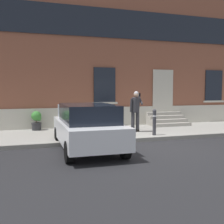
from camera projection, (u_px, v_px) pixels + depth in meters
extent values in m
plane|color=#232326|center=(155.00, 146.00, 9.47)|extent=(80.00, 80.00, 0.00)
cube|color=#99968E|center=(126.00, 132.00, 12.12)|extent=(24.00, 3.60, 0.15)
cube|color=gray|center=(144.00, 140.00, 10.35)|extent=(24.00, 0.12, 0.15)
cube|color=brown|center=(110.00, 55.00, 14.20)|extent=(24.00, 1.40, 7.50)
cube|color=#BCB7A8|center=(114.00, 118.00, 13.77)|extent=(24.00, 0.08, 1.10)
cube|color=#1E472D|center=(163.00, 92.00, 14.48)|extent=(1.00, 0.08, 2.10)
cube|color=#BCB7A8|center=(163.00, 91.00, 14.45)|extent=(1.16, 0.06, 2.24)
cube|color=black|center=(105.00, 85.00, 13.48)|extent=(1.10, 0.06, 1.70)
cube|color=#BCB7A8|center=(105.00, 103.00, 13.53)|extent=(1.30, 0.12, 0.10)
cube|color=black|center=(214.00, 85.00, 15.41)|extent=(1.10, 0.06, 1.70)
cube|color=#BCB7A8|center=(214.00, 101.00, 15.46)|extent=(1.30, 0.12, 0.10)
cube|color=black|center=(114.00, 23.00, 13.39)|extent=(16.80, 0.06, 1.40)
cube|color=#9E998E|center=(173.00, 125.00, 13.57)|extent=(1.95, 0.32, 0.16)
cube|color=#9E998E|center=(170.00, 122.00, 13.87)|extent=(1.95, 0.32, 0.32)
cube|color=#9E998E|center=(166.00, 120.00, 14.17)|extent=(1.95, 0.32, 0.48)
cube|color=#9E998E|center=(163.00, 118.00, 14.46)|extent=(1.95, 0.32, 0.64)
cube|color=white|center=(87.00, 131.00, 8.83)|extent=(1.78, 4.02, 0.64)
cube|color=black|center=(88.00, 113.00, 8.64)|extent=(1.56, 2.41, 0.56)
cube|color=black|center=(77.00, 129.00, 10.77)|extent=(1.66, 0.11, 0.20)
cube|color=yellow|center=(77.00, 125.00, 10.75)|extent=(0.52, 0.02, 0.12)
cube|color=#B21414|center=(57.00, 119.00, 10.51)|extent=(0.16, 0.04, 0.18)
cube|color=#B21414|center=(95.00, 118.00, 10.95)|extent=(0.16, 0.04, 0.18)
cube|color=white|center=(78.00, 112.00, 10.46)|extent=(1.49, 0.07, 0.60)
cylinder|color=black|center=(69.00, 152.00, 7.29)|extent=(0.21, 0.60, 0.60)
cylinder|color=black|center=(125.00, 148.00, 7.76)|extent=(0.21, 0.60, 0.60)
cylinder|color=black|center=(58.00, 135.00, 9.96)|extent=(0.21, 0.60, 0.60)
cylinder|color=black|center=(100.00, 133.00, 10.42)|extent=(0.21, 0.60, 0.60)
cylinder|color=#333338|center=(154.00, 123.00, 10.89)|extent=(0.14, 0.14, 0.95)
sphere|color=#333338|center=(155.00, 111.00, 10.85)|extent=(0.15, 0.15, 0.15)
cylinder|color=silver|center=(154.00, 116.00, 10.87)|extent=(0.15, 0.15, 0.06)
cylinder|color=#333338|center=(68.00, 127.00, 9.86)|extent=(0.14, 0.14, 0.95)
sphere|color=#333338|center=(68.00, 113.00, 9.82)|extent=(0.15, 0.15, 0.15)
cylinder|color=silver|center=(68.00, 119.00, 9.84)|extent=(0.15, 0.15, 0.06)
cylinder|color=#2D2D33|center=(133.00, 121.00, 11.75)|extent=(0.15, 0.15, 0.82)
cube|color=black|center=(132.00, 130.00, 11.84)|extent=(0.12, 0.28, 0.10)
cylinder|color=#2D2D33|center=(138.00, 121.00, 11.82)|extent=(0.15, 0.15, 0.82)
cube|color=black|center=(137.00, 130.00, 11.91)|extent=(0.12, 0.28, 0.10)
cylinder|color=#2D2D33|center=(136.00, 105.00, 11.69)|extent=(0.34, 0.42, 0.66)
sphere|color=tan|center=(136.00, 94.00, 11.60)|extent=(0.22, 0.22, 0.22)
sphere|color=silver|center=(136.00, 94.00, 11.60)|extent=(0.21, 0.21, 0.21)
cylinder|color=#2D2D33|center=(131.00, 105.00, 11.59)|extent=(0.09, 0.16, 0.57)
cylinder|color=#2D2D33|center=(140.00, 100.00, 11.70)|extent=(0.09, 0.43, 0.40)
cube|color=black|center=(140.00, 95.00, 11.63)|extent=(0.07, 0.02, 0.15)
cylinder|color=#2D2D30|center=(37.00, 126.00, 12.27)|extent=(0.40, 0.40, 0.34)
cylinder|color=#2D2D30|center=(36.00, 123.00, 12.26)|extent=(0.44, 0.44, 0.05)
cylinder|color=#47331E|center=(36.00, 120.00, 12.25)|extent=(0.04, 0.04, 0.24)
sphere|color=#387F33|center=(36.00, 116.00, 12.23)|extent=(0.44, 0.44, 0.44)
sphere|color=#387F33|center=(39.00, 118.00, 12.22)|extent=(0.24, 0.24, 0.24)
cylinder|color=beige|center=(92.00, 125.00, 12.70)|extent=(0.40, 0.40, 0.34)
cylinder|color=beige|center=(92.00, 122.00, 12.69)|extent=(0.44, 0.44, 0.05)
cylinder|color=#47331E|center=(92.00, 119.00, 12.67)|extent=(0.04, 0.04, 0.24)
sphere|color=#1E5628|center=(92.00, 115.00, 12.66)|extent=(0.44, 0.44, 0.44)
sphere|color=#1E5628|center=(95.00, 117.00, 12.65)|extent=(0.24, 0.24, 0.24)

